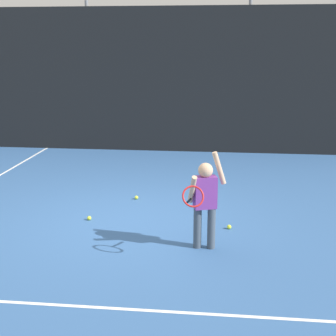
{
  "coord_description": "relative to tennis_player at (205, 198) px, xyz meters",
  "views": [
    {
      "loc": [
        1.45,
        -7.14,
        2.71
      ],
      "look_at": [
        0.62,
        0.14,
        0.85
      ],
      "focal_mm": 51.67,
      "sensor_mm": 36.0,
      "label": 1
    }
  ],
  "objects": [
    {
      "name": "tennis_player",
      "position": [
        0.0,
        0.0,
        0.0
      ],
      "size": [
        0.58,
        0.73,
        1.35
      ],
      "rotation": [
        0.0,
        0.0,
        0.32
      ],
      "color": "#3F4C59",
      "rests_on": "ground"
    },
    {
      "name": "fence_post_1",
      "position": [
        -3.29,
        6.34,
        1.18
      ],
      "size": [
        0.09,
        0.09,
        3.82
      ],
      "primitive_type": "cylinder",
      "color": "slate",
      "rests_on": "ground"
    },
    {
      "name": "back_fence_windscreen",
      "position": [
        -1.24,
        6.28,
        1.11
      ],
      "size": [
        12.61,
        0.08,
        3.67
      ],
      "primitive_type": "cube",
      "color": "black",
      "rests_on": "ground"
    },
    {
      "name": "fence_post_2",
      "position": [
        0.81,
        6.34,
        1.18
      ],
      "size": [
        0.09,
        0.09,
        3.82
      ],
      "primitive_type": "cylinder",
      "color": "slate",
      "rests_on": "ground"
    },
    {
      "name": "tennis_ball_1",
      "position": [
        -1.3,
        2.05,
        -0.69
      ],
      "size": [
        0.07,
        0.07,
        0.07
      ],
      "primitive_type": "sphere",
      "color": "#CCE033",
      "rests_on": "ground"
    },
    {
      "name": "ground_plane",
      "position": [
        -1.24,
        0.95,
        -0.73
      ],
      "size": [
        20.0,
        20.0,
        0.0
      ],
      "primitive_type": "plane",
      "color": "#335B93"
    },
    {
      "name": "tennis_ball_2",
      "position": [
        0.36,
        0.77,
        -0.69
      ],
      "size": [
        0.07,
        0.07,
        0.07
      ],
      "primitive_type": "sphere",
      "color": "#CCE033",
      "rests_on": "ground"
    },
    {
      "name": "tennis_ball_0",
      "position": [
        -1.87,
        0.9,
        -0.69
      ],
      "size": [
        0.07,
        0.07,
        0.07
      ],
      "primitive_type": "sphere",
      "color": "#CCE033",
      "rests_on": "ground"
    },
    {
      "name": "court_line_baseline",
      "position": [
        -1.24,
        -1.69,
        -0.72
      ],
      "size": [
        9.0,
        0.05,
        0.0
      ],
      "primitive_type": "cube",
      "color": "white",
      "rests_on": "ground"
    }
  ]
}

